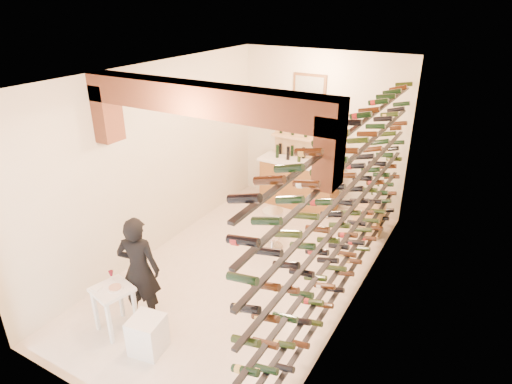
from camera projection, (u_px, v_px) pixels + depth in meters
ground at (247, 270)px, 7.21m from camera, size 6.00×6.00×0.00m
room_shell at (236, 144)px, 6.07m from camera, size 3.52×6.02×3.21m
wine_rack at (344, 207)px, 5.88m from camera, size 0.32×5.70×2.56m
back_counter at (299, 182)px, 9.22m from camera, size 1.70×0.62×1.29m
back_shelving at (305, 150)px, 9.15m from camera, size 1.40×0.31×2.73m
tasting_table at (113, 296)px, 5.73m from camera, size 0.56×0.56×0.81m
white_stool at (148, 335)px, 5.50m from camera, size 0.45×0.45×0.49m
person at (139, 270)px, 5.85m from camera, size 0.67×0.56×1.57m
chrome_barstool at (273, 226)px, 7.69m from camera, size 0.38×0.38×0.74m
crate_lower at (367, 226)px, 8.28m from camera, size 0.51×0.36×0.30m
crate_upper at (369, 212)px, 8.16m from camera, size 0.57×0.44×0.30m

